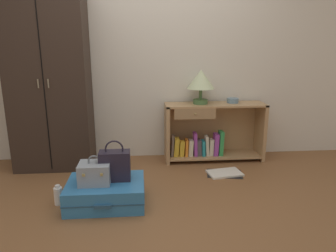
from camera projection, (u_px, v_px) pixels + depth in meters
ground_plane at (155, 216)px, 2.59m from camera, size 9.00×9.00×0.00m
back_wall at (148, 49)px, 3.71m from camera, size 6.40×0.10×2.60m
wardrobe at (50, 81)px, 3.42m from camera, size 0.83×0.47×1.96m
bookshelf at (210, 133)px, 3.79m from camera, size 1.17×0.34×0.69m
table_lamp at (201, 81)px, 3.62m from camera, size 0.32×0.32×0.39m
bowl at (233, 101)px, 3.73m from camera, size 0.14×0.14×0.05m
suitcase_large at (106, 193)px, 2.77m from camera, size 0.67×0.51×0.21m
train_case at (95, 173)px, 2.70m from camera, size 0.26×0.23×0.25m
handbag at (115, 165)px, 2.76m from camera, size 0.27×0.14×0.36m
bottle at (58, 195)px, 2.77m from camera, size 0.07×0.07×0.18m
open_book_on_floor at (225, 173)px, 3.43m from camera, size 0.41×0.31×0.02m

